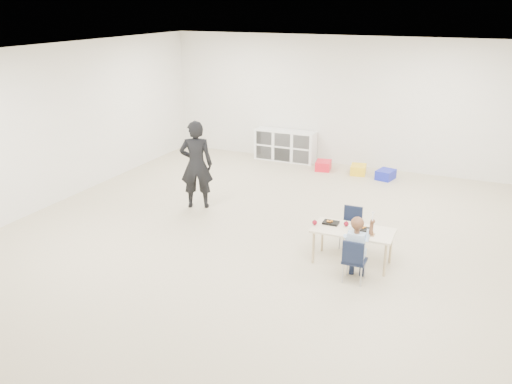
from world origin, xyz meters
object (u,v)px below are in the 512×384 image
at_px(chair_near, 355,260).
at_px(table, 352,246).
at_px(child, 355,248).
at_px(adult, 196,165).
at_px(cubby_shelf, 285,145).

bearing_deg(chair_near, table, 106.78).
xyz_separation_m(table, child, (0.16, -0.49, 0.22)).
bearing_deg(adult, table, 137.36).
height_order(table, adult, adult).
xyz_separation_m(table, adult, (-3.07, 1.04, 0.52)).
bearing_deg(adult, child, 130.65).
height_order(chair_near, adult, adult).
height_order(child, cubby_shelf, child).
xyz_separation_m(chair_near, adult, (-3.23, 1.53, 0.48)).
xyz_separation_m(chair_near, child, (0.00, 0.00, 0.18)).
distance_m(table, chair_near, 0.52).
xyz_separation_m(cubby_shelf, adult, (-0.35, -3.42, 0.43)).
relative_size(child, cubby_shelf, 0.69).
bearing_deg(child, chair_near, 0.00).
distance_m(table, child, 0.56).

